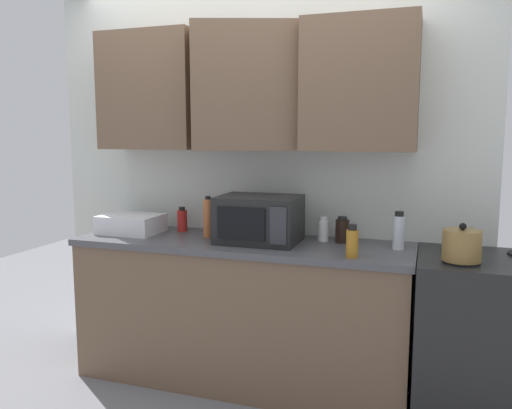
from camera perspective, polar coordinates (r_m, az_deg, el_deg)
wall_back_with_cabinets at (r=3.28m, az=-0.29°, el=8.26°), size 2.93×0.53×2.60m
counter_run at (r=3.26m, az=-1.61°, el=-11.79°), size 2.06×0.63×0.90m
stove_range at (r=3.08m, az=24.60°, el=-13.72°), size 0.76×0.64×0.91m
kettle at (r=2.78m, az=22.02°, el=-4.24°), size 0.19×0.19×0.19m
microwave at (r=3.07m, az=0.34°, el=-1.65°), size 0.48×0.37×0.28m
dish_rack at (r=3.47m, az=-13.76°, el=-2.11°), size 0.38×0.30×0.12m
bottle_amber_vinegar at (r=2.74m, az=10.70°, el=-4.17°), size 0.06×0.06×0.18m
bottle_soy_dark at (r=3.11m, az=9.62°, el=-2.86°), size 0.08×0.08×0.16m
bottle_clear_tall at (r=2.99m, az=15.67°, el=-2.90°), size 0.07×0.07×0.22m
bottle_white_jar at (r=3.14m, az=7.51°, el=-2.81°), size 0.07×0.07×0.15m
bottle_red_sauce at (r=3.45m, az=-8.25°, el=-1.74°), size 0.07×0.07×0.16m
bottle_spice_jar at (r=3.24m, az=-5.37°, el=-1.47°), size 0.06×0.06×0.26m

